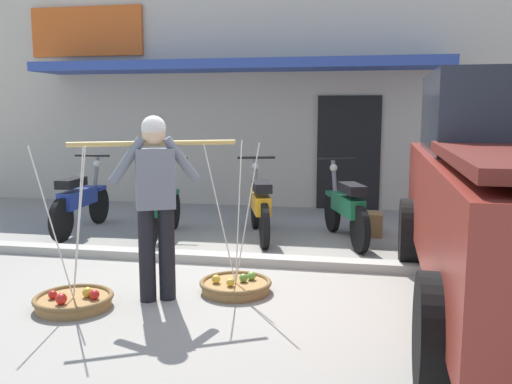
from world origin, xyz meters
TOP-DOWN VIEW (x-y plane):
  - ground_plane at (0.00, 0.00)m, footprint 90.00×90.00m
  - sidewalk_curb at (0.00, 0.70)m, footprint 20.00×0.24m
  - fruit_vendor at (-0.57, -0.64)m, footprint 1.34×0.73m
  - fruit_basket_left_side at (-1.23, -0.99)m, footprint 0.70×0.70m
  - fruit_basket_right_side at (0.09, -0.30)m, footprint 0.70×0.70m
  - motorcycle_nearest_shop at (-2.71, 1.88)m, footprint 0.54×1.82m
  - motorcycle_second_in_row at (-1.41, 1.69)m, footprint 0.54×1.82m
  - motorcycle_third_in_row at (-0.11, 2.01)m, footprint 0.69×1.77m
  - motorcycle_end_of_row at (1.06, 2.01)m, footprint 0.74×1.75m
  - storefront_building at (-0.93, 7.04)m, footprint 13.00×6.00m
  - wooden_crate at (1.34, 2.47)m, footprint 0.44×0.36m

SIDE VIEW (x-z plane):
  - ground_plane at x=0.00m, z-range 0.00..0.00m
  - sidewalk_curb at x=0.00m, z-range 0.00..0.10m
  - fruit_basket_right_side at x=0.09m, z-range -0.65..0.80m
  - fruit_basket_left_side at x=-1.23m, z-range -0.65..0.80m
  - wooden_crate at x=1.34m, z-range 0.00..0.32m
  - motorcycle_nearest_shop at x=-2.71m, z-range -0.09..1.00m
  - motorcycle_second_in_row at x=-1.41m, z-range -0.09..1.00m
  - motorcycle_third_in_row at x=-0.11m, z-range -0.09..1.00m
  - motorcycle_end_of_row at x=1.06m, z-range -0.09..1.00m
  - fruit_vendor at x=-0.57m, z-range 0.13..1.82m
  - storefront_building at x=-0.93m, z-range 0.00..4.20m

